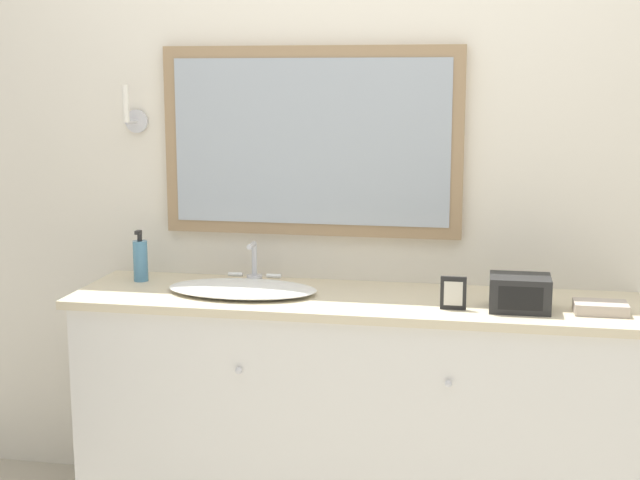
{
  "coord_description": "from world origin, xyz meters",
  "views": [
    {
      "loc": [
        0.45,
        -2.73,
        1.61
      ],
      "look_at": [
        -0.12,
        0.3,
        1.05
      ],
      "focal_mm": 50.0,
      "sensor_mm": 36.0,
      "label": 1
    }
  ],
  "objects_px": {
    "soap_bottle": "(140,260)",
    "picture_frame": "(453,293)",
    "sink_basin": "(243,288)",
    "appliance_box": "(520,293)"
  },
  "relations": [
    {
      "from": "sink_basin",
      "to": "picture_frame",
      "type": "relative_size",
      "value": 4.81
    },
    {
      "from": "soap_bottle",
      "to": "picture_frame",
      "type": "bearing_deg",
      "value": -10.17
    },
    {
      "from": "appliance_box",
      "to": "picture_frame",
      "type": "height_order",
      "value": "appliance_box"
    },
    {
      "from": "soap_bottle",
      "to": "appliance_box",
      "type": "relative_size",
      "value": 0.99
    },
    {
      "from": "sink_basin",
      "to": "appliance_box",
      "type": "height_order",
      "value": "sink_basin"
    },
    {
      "from": "appliance_box",
      "to": "picture_frame",
      "type": "xyz_separation_m",
      "value": [
        -0.22,
        -0.04,
        -0.0
      ]
    },
    {
      "from": "soap_bottle",
      "to": "picture_frame",
      "type": "height_order",
      "value": "soap_bottle"
    },
    {
      "from": "picture_frame",
      "to": "sink_basin",
      "type": "bearing_deg",
      "value": 172.81
    },
    {
      "from": "sink_basin",
      "to": "soap_bottle",
      "type": "distance_m",
      "value": 0.45
    },
    {
      "from": "soap_bottle",
      "to": "picture_frame",
      "type": "distance_m",
      "value": 1.21
    }
  ]
}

